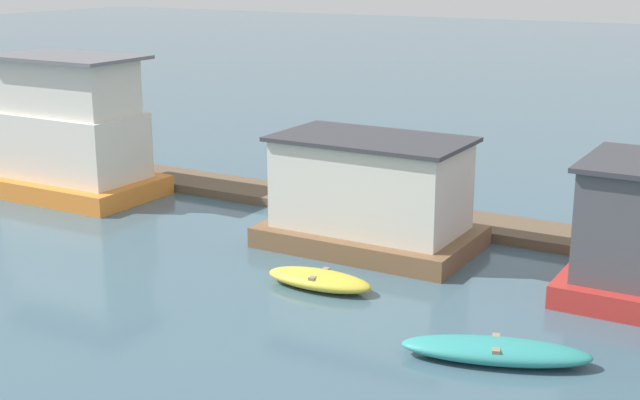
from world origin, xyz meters
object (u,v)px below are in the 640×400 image
at_px(dinghy_yellow, 319,280).
at_px(dinghy_teal, 496,351).
at_px(houseboat_brown, 371,196).
at_px(houseboat_orange, 72,134).

distance_m(dinghy_yellow, dinghy_teal, 5.65).
height_order(houseboat_brown, dinghy_teal, houseboat_brown).
xyz_separation_m(houseboat_brown, dinghy_teal, (5.78, -5.59, -1.28)).
bearing_deg(dinghy_teal, houseboat_orange, 162.15).
height_order(houseboat_orange, houseboat_brown, houseboat_orange).
xyz_separation_m(houseboat_orange, dinghy_yellow, (12.22, -3.79, -1.96)).
bearing_deg(houseboat_brown, dinghy_teal, -44.05).
relative_size(houseboat_orange, dinghy_yellow, 2.00).
bearing_deg(dinghy_teal, dinghy_yellow, 160.72).
xyz_separation_m(houseboat_brown, dinghy_yellow, (0.45, -3.73, -1.29)).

